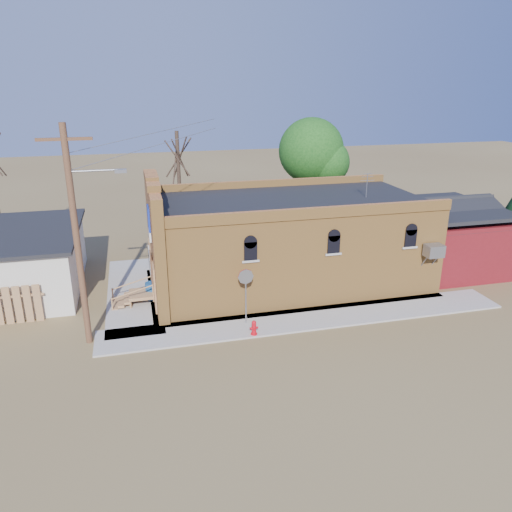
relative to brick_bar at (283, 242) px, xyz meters
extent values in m
plane|color=brown|center=(-1.64, -5.49, -2.34)|extent=(120.00, 120.00, 0.00)
cube|color=#9E9991|center=(-0.14, -4.59, -2.30)|extent=(19.00, 2.20, 0.08)
cube|color=#9E9991|center=(-7.94, 0.51, -2.30)|extent=(2.60, 10.00, 0.08)
cube|color=#C8873D|center=(0.36, 0.01, -0.09)|extent=(14.00, 7.00, 4.50)
cube|color=black|center=(0.36, 0.01, 2.21)|extent=(13.80, 6.80, 0.12)
cube|color=#C8873D|center=(-6.64, 0.01, 0.56)|extent=(0.50, 7.40, 5.80)
cube|color=#162B99|center=(-6.94, -1.19, 1.66)|extent=(0.08, 1.10, 1.56)
cube|color=gray|center=(6.46, -3.94, 0.26)|extent=(0.85, 0.65, 0.60)
cube|color=maroon|center=(9.86, 0.01, -0.74)|extent=(5.00, 6.00, 3.20)
cylinder|color=#4C2A1E|center=(-9.84, -4.29, 2.16)|extent=(0.26, 0.26, 9.00)
cube|color=#4C2A1E|center=(-9.84, -4.29, 6.06)|extent=(2.00, 0.12, 0.12)
cylinder|color=gray|center=(-8.94, -4.29, 4.86)|extent=(1.80, 0.08, 0.08)
cube|color=gray|center=(-7.94, -4.29, 4.81)|extent=(0.45, 0.22, 0.14)
cylinder|color=#433026|center=(-4.64, 7.51, 1.41)|extent=(0.24, 0.24, 7.50)
cylinder|color=#433026|center=(4.36, 8.01, 0.81)|extent=(0.28, 0.28, 6.30)
sphere|color=#154313|center=(4.36, 8.01, 3.61)|extent=(4.40, 4.40, 4.40)
cylinder|color=red|center=(-2.98, -5.49, -2.23)|extent=(0.35, 0.35, 0.05)
cylinder|color=red|center=(-2.98, -5.49, -1.96)|extent=(0.24, 0.24, 0.49)
sphere|color=red|center=(-2.98, -5.49, -1.70)|extent=(0.20, 0.20, 0.20)
cylinder|color=red|center=(-2.98, -5.62, -1.95)|extent=(0.11, 0.13, 0.09)
cylinder|color=red|center=(-3.10, -5.49, -1.95)|extent=(0.13, 0.11, 0.09)
cylinder|color=red|center=(-2.85, -5.49, -1.95)|extent=(0.13, 0.11, 0.09)
cylinder|color=gray|center=(-3.06, -4.33, -1.09)|extent=(0.08, 0.08, 2.35)
cylinder|color=gray|center=(-3.06, -4.35, -0.02)|extent=(0.70, 0.05, 0.70)
cylinder|color=#B70A15|center=(-3.06, -4.31, -0.02)|extent=(0.70, 0.05, 0.70)
cylinder|color=navy|center=(-7.06, -0.66, -1.82)|extent=(0.61, 0.61, 0.88)
camera|label=1|loc=(-7.57, -24.10, 8.10)|focal=35.00mm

